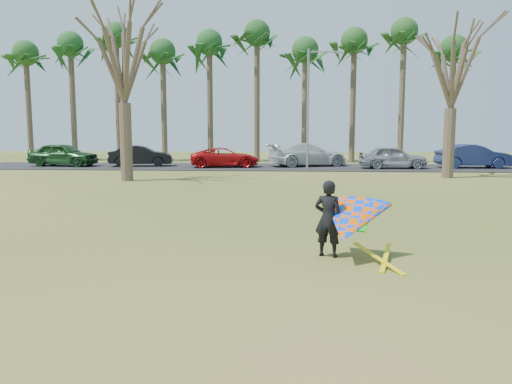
# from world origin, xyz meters

# --- Properties ---
(ground) EXTENTS (100.00, 100.00, 0.00)m
(ground) POSITION_xyz_m (0.00, 0.00, 0.00)
(ground) COLOR #2B5312
(ground) RESTS_ON ground
(parking_strip) EXTENTS (46.00, 7.00, 0.06)m
(parking_strip) POSITION_xyz_m (0.00, 25.00, 0.03)
(parking_strip) COLOR black
(parking_strip) RESTS_ON ground
(palm_0) EXTENTS (4.84, 4.84, 10.84)m
(palm_0) POSITION_xyz_m (-22.00, 31.00, 9.17)
(palm_0) COLOR #4D3B2E
(palm_0) RESTS_ON ground
(palm_1) EXTENTS (4.84, 4.84, 11.54)m
(palm_1) POSITION_xyz_m (-18.00, 31.00, 9.85)
(palm_1) COLOR #4D3D2E
(palm_1) RESTS_ON ground
(palm_2) EXTENTS (4.84, 4.84, 12.24)m
(palm_2) POSITION_xyz_m (-14.00, 31.00, 10.52)
(palm_2) COLOR #4B3B2D
(palm_2) RESTS_ON ground
(palm_3) EXTENTS (4.84, 4.84, 10.84)m
(palm_3) POSITION_xyz_m (-10.00, 31.00, 9.17)
(palm_3) COLOR brown
(palm_3) RESTS_ON ground
(palm_4) EXTENTS (4.84, 4.84, 11.54)m
(palm_4) POSITION_xyz_m (-6.00, 31.00, 9.85)
(palm_4) COLOR #4E3D2F
(palm_4) RESTS_ON ground
(palm_5) EXTENTS (4.84, 4.84, 12.24)m
(palm_5) POSITION_xyz_m (-2.00, 31.00, 10.52)
(palm_5) COLOR #46362A
(palm_5) RESTS_ON ground
(palm_6) EXTENTS (4.84, 4.84, 10.84)m
(palm_6) POSITION_xyz_m (2.00, 31.00, 9.17)
(palm_6) COLOR #473A2A
(palm_6) RESTS_ON ground
(palm_7) EXTENTS (4.84, 4.84, 11.54)m
(palm_7) POSITION_xyz_m (6.00, 31.00, 9.85)
(palm_7) COLOR #4B3B2D
(palm_7) RESTS_ON ground
(palm_8) EXTENTS (4.84, 4.84, 12.24)m
(palm_8) POSITION_xyz_m (10.00, 31.00, 10.52)
(palm_8) COLOR #4F3F2F
(palm_8) RESTS_ON ground
(palm_9) EXTENTS (4.84, 4.84, 10.84)m
(palm_9) POSITION_xyz_m (14.00, 31.00, 9.17)
(palm_9) COLOR #493C2C
(palm_9) RESTS_ON ground
(bare_tree_left) EXTENTS (6.60, 6.60, 9.70)m
(bare_tree_left) POSITION_xyz_m (-8.00, 15.00, 6.92)
(bare_tree_left) COLOR #4D3B2E
(bare_tree_left) RESTS_ON ground
(bare_tree_right) EXTENTS (6.27, 6.27, 9.21)m
(bare_tree_right) POSITION_xyz_m (10.00, 18.00, 6.57)
(bare_tree_right) COLOR #49382B
(bare_tree_right) RESTS_ON ground
(streetlight) EXTENTS (2.28, 0.18, 8.00)m
(streetlight) POSITION_xyz_m (2.16, 22.00, 4.46)
(streetlight) COLOR gray
(streetlight) RESTS_ON ground
(car_0) EXTENTS (5.21, 2.50, 1.72)m
(car_0) POSITION_xyz_m (-16.04, 24.53, 0.92)
(car_0) COLOR #1B451E
(car_0) RESTS_ON parking_strip
(car_1) EXTENTS (4.82, 2.42, 1.52)m
(car_1) POSITION_xyz_m (-10.24, 24.84, 0.82)
(car_1) COLOR black
(car_1) RESTS_ON parking_strip
(car_2) EXTENTS (5.32, 3.11, 1.39)m
(car_2) POSITION_xyz_m (-3.89, 24.45, 0.76)
(car_2) COLOR #B90E10
(car_2) RESTS_ON parking_strip
(car_3) EXTENTS (6.37, 4.37, 1.71)m
(car_3) POSITION_xyz_m (2.16, 25.78, 0.92)
(car_3) COLOR silver
(car_3) RESTS_ON parking_strip
(car_4) EXTENTS (4.74, 2.12, 1.58)m
(car_4) POSITION_xyz_m (8.04, 24.02, 0.85)
(car_4) COLOR #8E929A
(car_4) RESTS_ON parking_strip
(car_5) EXTENTS (5.12, 1.95, 1.67)m
(car_5) POSITION_xyz_m (13.82, 24.88, 0.89)
(car_5) COLOR navy
(car_5) RESTS_ON parking_strip
(kite_flyer) EXTENTS (2.13, 2.39, 2.02)m
(kite_flyer) POSITION_xyz_m (2.19, -0.84, 0.85)
(kite_flyer) COLOR black
(kite_flyer) RESTS_ON ground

